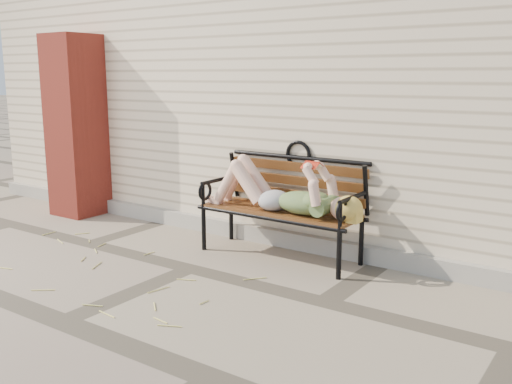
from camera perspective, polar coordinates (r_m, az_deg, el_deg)
The scene contains 7 objects.
ground at distance 4.76m, azimuth -6.62°, elevation -7.62°, with size 80.00×80.00×0.00m, color gray.
house_wall at distance 7.03m, azimuth 9.67°, elevation 10.95°, with size 8.00×4.00×3.00m, color beige.
foundation_strip at distance 5.47m, azimuth 0.07°, elevation -4.16°, with size 8.00×0.10×0.15m, color gray.
brick_pillar at distance 6.72m, azimuth -17.53°, elevation 6.29°, with size 0.50×0.50×2.00m, color #AA3326.
garden_bench at distance 4.96m, azimuth 2.96°, elevation -0.07°, with size 1.54×0.61×1.00m.
reading_woman at distance 4.84m, azimuth 2.33°, elevation 0.06°, with size 1.45×0.33×0.46m.
straw_scatter at distance 4.99m, azimuth -17.74°, elevation -7.12°, with size 2.90×1.69×0.01m.
Camera 1 is at (2.98, -3.37, 1.56)m, focal length 40.00 mm.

